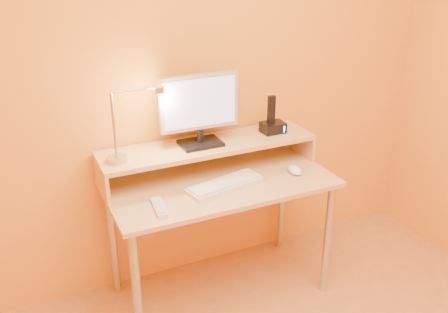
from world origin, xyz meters
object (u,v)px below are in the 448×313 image
mouse (295,170)px  phone_dock (273,127)px  remote_control (159,207)px  lamp_base (117,159)px  monitor_panel (199,102)px  keyboard (225,185)px

mouse → phone_dock: bearing=101.4°
phone_dock → remote_control: phone_dock is taller
remote_control → mouse: bearing=10.8°
lamp_base → phone_dock: (0.91, 0.03, 0.02)m
monitor_panel → phone_dock: (0.45, -0.01, -0.21)m
phone_dock → mouse: bearing=-87.3°
lamp_base → mouse: 0.96m
monitor_panel → keyboard: bearing=-79.0°
remote_control → monitor_panel: bearing=48.5°
lamp_base → remote_control: 0.34m
phone_dock → mouse: 0.29m
lamp_base → remote_control: lamp_base is taller
phone_dock → keyboard: 0.50m
monitor_panel → mouse: 0.64m
lamp_base → phone_dock: phone_dock is taller
monitor_panel → phone_dock: size_ratio=3.31×
mouse → remote_control: size_ratio=0.63×
monitor_panel → mouse: (0.46, -0.24, -0.38)m
keyboard → mouse: mouse is taller
monitor_panel → lamp_base: (-0.46, -0.04, -0.23)m
mouse → monitor_panel: bearing=160.8°
monitor_panel → remote_control: 0.60m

